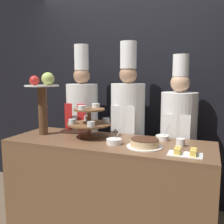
{
  "coord_description": "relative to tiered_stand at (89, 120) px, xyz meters",
  "views": [
    {
      "loc": [
        0.83,
        -1.7,
        1.5
      ],
      "look_at": [
        0.0,
        0.42,
        1.18
      ],
      "focal_mm": 40.0,
      "sensor_mm": 36.0,
      "label": 1
    }
  ],
  "objects": [
    {
      "name": "wall_back",
      "position": [
        0.22,
        0.83,
        0.31
      ],
      "size": [
        10.0,
        0.06,
        2.8
      ],
      "color": "black",
      "rests_on": "ground_plane"
    },
    {
      "name": "cup_white",
      "position": [
        0.84,
        -0.01,
        -0.13
      ],
      "size": [
        0.07,
        0.07,
        0.07
      ],
      "color": "white",
      "rests_on": "buffet_counter"
    },
    {
      "name": "cake_square_tray",
      "position": [
        0.9,
        -0.23,
        -0.15
      ],
      "size": [
        0.25,
        0.15,
        0.05
      ],
      "color": "white",
      "rests_on": "buffet_counter"
    },
    {
      "name": "cake_round",
      "position": [
        0.57,
        -0.13,
        -0.13
      ],
      "size": [
        0.3,
        0.3,
        0.07
      ],
      "color": "white",
      "rests_on": "buffet_counter"
    },
    {
      "name": "buffet_counter",
      "position": [
        0.22,
        -0.06,
        -0.63
      ],
      "size": [
        1.86,
        0.65,
        0.93
      ],
      "color": "brown",
      "rests_on": "ground_plane"
    },
    {
      "name": "chef_center_right",
      "position": [
        0.77,
        0.47,
        -0.16
      ],
      "size": [
        0.36,
        0.36,
        1.72
      ],
      "color": "#38332D",
      "rests_on": "ground_plane"
    },
    {
      "name": "tiered_stand",
      "position": [
        0.0,
        0.0,
        0.0
      ],
      "size": [
        0.41,
        0.41,
        0.32
      ],
      "color": "brown",
      "rests_on": "buffet_counter"
    },
    {
      "name": "fruit_pedestal",
      "position": [
        -0.47,
        -0.07,
        0.25
      ],
      "size": [
        0.33,
        0.33,
        0.62
      ],
      "color": "brown",
      "rests_on": "buffet_counter"
    },
    {
      "name": "serving_bowl_far",
      "position": [
        0.67,
        0.15,
        -0.14
      ],
      "size": [
        0.12,
        0.12,
        0.15
      ],
      "color": "white",
      "rests_on": "buffet_counter"
    },
    {
      "name": "chef_left",
      "position": [
        -0.32,
        0.47,
        -0.1
      ],
      "size": [
        0.36,
        0.36,
        1.86
      ],
      "color": "#38332D",
      "rests_on": "ground_plane"
    },
    {
      "name": "serving_bowl_near",
      "position": [
        0.31,
        -0.14,
        -0.14
      ],
      "size": [
        0.13,
        0.13,
        0.15
      ],
      "color": "white",
      "rests_on": "buffet_counter"
    },
    {
      "name": "chef_center_left",
      "position": [
        0.23,
        0.47,
        -0.09
      ],
      "size": [
        0.37,
        0.37,
        1.87
      ],
      "color": "#28282D",
      "rests_on": "ground_plane"
    }
  ]
}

